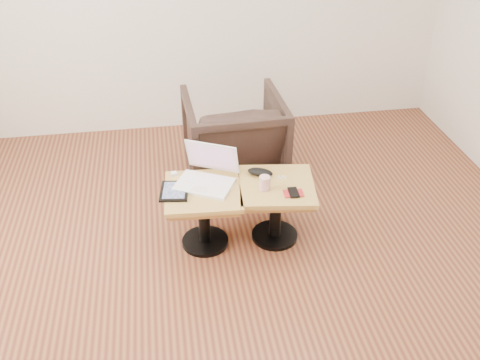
{
  "coord_description": "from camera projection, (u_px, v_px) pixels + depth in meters",
  "views": [
    {
      "loc": [
        -0.36,
        -2.4,
        2.41
      ],
      "look_at": [
        0.09,
        0.46,
        0.5
      ],
      "focal_mm": 40.0,
      "sensor_mm": 36.0,
      "label": 1
    }
  ],
  "objects": [
    {
      "name": "glasses_case",
      "position": [
        260.0,
        172.0,
        3.59
      ],
      "size": [
        0.19,
        0.14,
        0.05
      ],
      "primitive_type": "ellipsoid",
      "rotation": [
        0.0,
        0.0,
        -0.45
      ],
      "color": "black",
      "rests_on": "side_table_right"
    },
    {
      "name": "side_table_left",
      "position": [
        204.0,
        204.0,
        3.53
      ],
      "size": [
        0.52,
        0.52,
        0.45
      ],
      "rotation": [
        0.0,
        0.0,
        -0.06
      ],
      "color": "black",
      "rests_on": "ground"
    },
    {
      "name": "room_shell",
      "position": [
        236.0,
        87.0,
        2.61
      ],
      "size": [
        4.52,
        4.52,
        2.71
      ],
      "color": "#54281D",
      "rests_on": "ground"
    },
    {
      "name": "armchair",
      "position": [
        234.0,
        137.0,
        4.25
      ],
      "size": [
        0.78,
        0.8,
        0.7
      ],
      "primitive_type": "imported",
      "rotation": [
        0.0,
        0.0,
        3.18
      ],
      "color": "#2E201C",
      "rests_on": "ground"
    },
    {
      "name": "phone_on_sleeve",
      "position": [
        293.0,
        193.0,
        3.42
      ],
      "size": [
        0.13,
        0.11,
        0.02
      ],
      "rotation": [
        0.0,
        0.0,
        -0.02
      ],
      "color": "#A7061D",
      "rests_on": "side_table_right"
    },
    {
      "name": "charging_adapter",
      "position": [
        174.0,
        174.0,
        3.6
      ],
      "size": [
        0.04,
        0.04,
        0.02
      ],
      "primitive_type": "cube",
      "rotation": [
        0.0,
        0.0,
        0.19
      ],
      "color": "white",
      "rests_on": "side_table_left"
    },
    {
      "name": "laptop",
      "position": [
        207.0,
        175.0,
        3.52
      ],
      "size": [
        0.47,
        0.45,
        0.25
      ],
      "rotation": [
        0.0,
        0.0,
        -0.47
      ],
      "color": "white",
      "rests_on": "side_table_left"
    },
    {
      "name": "side_table_right",
      "position": [
        276.0,
        198.0,
        3.58
      ],
      "size": [
        0.55,
        0.55,
        0.45
      ],
      "rotation": [
        0.0,
        0.0,
        -0.14
      ],
      "color": "black",
      "rests_on": "ground"
    },
    {
      "name": "tablet",
      "position": [
        174.0,
        191.0,
        3.44
      ],
      "size": [
        0.21,
        0.25,
        0.02
      ],
      "rotation": [
        0.0,
        0.0,
        -0.14
      ],
      "color": "black",
      "rests_on": "side_table_left"
    },
    {
      "name": "earbuds_tangle",
      "position": [
        282.0,
        177.0,
        3.58
      ],
      "size": [
        0.06,
        0.04,
        0.01
      ],
      "color": "white",
      "rests_on": "side_table_right"
    },
    {
      "name": "striped_cup",
      "position": [
        265.0,
        183.0,
        3.45
      ],
      "size": [
        0.08,
        0.08,
        0.09
      ],
      "primitive_type": "cylinder",
      "rotation": [
        0.0,
        0.0,
        0.07
      ],
      "color": "#C04C62",
      "rests_on": "side_table_right"
    }
  ]
}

